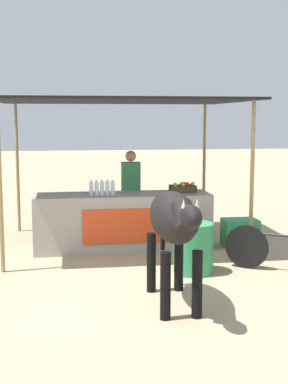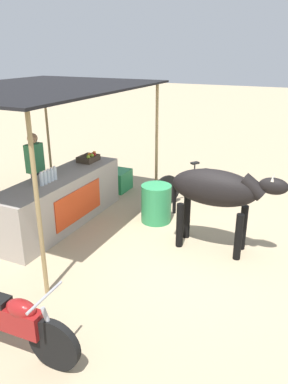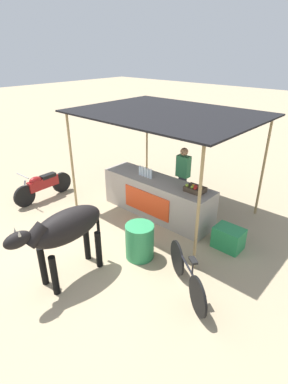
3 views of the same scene
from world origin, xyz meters
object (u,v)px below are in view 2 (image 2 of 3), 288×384
(fruit_crate, at_px, (89,158))
(vendor_behind_counter, at_px, (36,173))
(stall_counter, at_px, (61,200))
(bicycle_leaning, at_px, (186,185))
(water_barrel, at_px, (156,203))
(cow, at_px, (218,191))
(cooler_box, at_px, (119,180))
(motorcycle_parked, at_px, (8,320))

(fruit_crate, bearing_deg, vendor_behind_counter, 139.40)
(stall_counter, height_order, bicycle_leaning, stall_counter)
(vendor_behind_counter, xyz_separation_m, water_barrel, (0.63, -2.33, -0.48))
(stall_counter, relative_size, cow, 1.65)
(stall_counter, distance_m, vendor_behind_counter, 0.87)
(bicycle_leaning, bearing_deg, stall_counter, 140.70)
(cooler_box, distance_m, motorcycle_parked, 5.18)
(cooler_box, height_order, motorcycle_parked, motorcycle_parked)
(vendor_behind_counter, relative_size, water_barrel, 2.24)
(cow, height_order, motorcycle_parked, cow)
(water_barrel, xyz_separation_m, cow, (-0.56, -1.31, 0.66))
(vendor_behind_counter, bearing_deg, cooler_box, -24.87)
(cow, bearing_deg, stall_counter, 96.11)
(water_barrel, relative_size, motorcycle_parked, 0.41)
(motorcycle_parked, distance_m, bicycle_leaning, 5.05)
(cooler_box, bearing_deg, water_barrel, -128.95)
(water_barrel, bearing_deg, cow, -113.26)
(stall_counter, relative_size, motorcycle_parked, 1.67)
(cow, distance_m, motorcycle_parked, 3.56)
(vendor_behind_counter, relative_size, motorcycle_parked, 0.92)
(stall_counter, height_order, cooler_box, stall_counter)
(motorcycle_parked, bearing_deg, water_barrel, -1.44)
(vendor_behind_counter, height_order, cow, vendor_behind_counter)
(vendor_behind_counter, distance_m, motorcycle_parked, 3.89)
(stall_counter, xyz_separation_m, cooler_box, (2.07, -0.10, -0.24))
(vendor_behind_counter, bearing_deg, water_barrel, -74.79)
(cow, height_order, bicycle_leaning, cow)
(water_barrel, height_order, bicycle_leaning, bicycle_leaning)
(cooler_box, xyz_separation_m, water_barrel, (-1.20, -1.48, 0.13))
(stall_counter, distance_m, water_barrel, 1.81)
(water_barrel, height_order, motorcycle_parked, motorcycle_parked)
(fruit_crate, height_order, cooler_box, fruit_crate)
(water_barrel, distance_m, cow, 1.57)
(stall_counter, xyz_separation_m, water_barrel, (0.87, -1.58, -0.11))
(motorcycle_parked, bearing_deg, vendor_behind_counter, 35.41)
(stall_counter, bearing_deg, fruit_crate, 2.25)
(cow, bearing_deg, motorcycle_parked, 156.46)
(motorcycle_parked, bearing_deg, cooler_box, 15.57)
(fruit_crate, bearing_deg, water_barrel, -96.86)
(water_barrel, distance_m, bicycle_leaning, 1.27)
(vendor_behind_counter, xyz_separation_m, bicycle_leaning, (1.90, -2.50, -0.50))
(fruit_crate, height_order, motorcycle_parked, fruit_crate)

